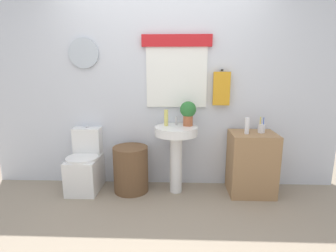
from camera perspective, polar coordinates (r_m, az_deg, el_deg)
name	(u,v)px	position (r m, az deg, el deg)	size (l,w,h in m)	color
ground_plane	(156,232)	(2.65, -2.58, -21.92)	(8.00, 8.00, 0.00)	gray
back_wall	(163,83)	(3.34, -1.12, 9.16)	(4.40, 0.18, 2.60)	silver
toilet	(86,166)	(3.48, -17.36, -8.29)	(0.38, 0.51, 0.78)	white
laundry_hamper	(131,169)	(3.31, -8.02, -9.19)	(0.42, 0.42, 0.56)	brown
pedestal_sink	(176,144)	(3.15, 1.74, -3.85)	(0.50, 0.50, 0.82)	white
faucet	(176,120)	(3.21, 1.79, 1.20)	(0.03, 0.03, 0.10)	silver
wooden_cabinet	(251,163)	(3.35, 17.56, -7.70)	(0.53, 0.44, 0.75)	#9E754C
soap_bottle	(166,118)	(3.14, -0.41, 1.79)	(0.05, 0.05, 0.19)	#DBD166
potted_plant	(188,112)	(3.13, 4.36, 3.14)	(0.19, 0.19, 0.29)	#AD5B38
lotion_bottle	(247,126)	(3.16, 16.69, 0.02)	(0.05, 0.05, 0.19)	white
toothbrush_cup	(261,128)	(3.27, 19.51, -0.48)	(0.08, 0.08, 0.19)	silver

